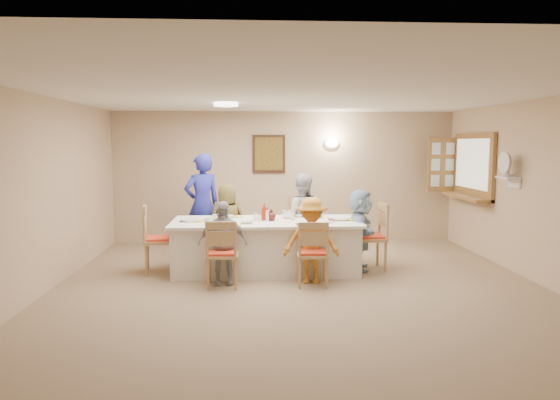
{
  "coord_description": "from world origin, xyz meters",
  "views": [
    {
      "loc": [
        -0.61,
        -6.04,
        1.9
      ],
      "look_at": [
        -0.2,
        1.4,
        1.05
      ],
      "focal_mm": 32.0,
      "sensor_mm": 36.0,
      "label": 1
    }
  ],
  "objects": [
    {
      "name": "desk_fan",
      "position": [
        3.1,
        1.05,
        1.55
      ],
      "size": [
        0.3,
        0.3,
        0.28
      ],
      "primitive_type": null,
      "color": "#A5A5A8",
      "rests_on": "fan_shelf"
    },
    {
      "name": "napkin_fr",
      "position": [
        0.36,
        0.79,
        0.77
      ],
      "size": [
        0.13,
        0.13,
        0.01
      ],
      "primitive_type": "cube",
      "color": "#D1E430",
      "rests_on": "dining_table"
    },
    {
      "name": "shutter_door",
      "position": [
        2.95,
        3.16,
        1.5
      ],
      "size": [
        0.55,
        0.04,
        1.0
      ],
      "primitive_type": "cube",
      "color": "olive",
      "rests_on": "room_walls"
    },
    {
      "name": "room_walls",
      "position": [
        0.0,
        0.0,
        1.51
      ],
      "size": [
        7.0,
        7.0,
        7.0
      ],
      "color": "tan",
      "rests_on": "ground"
    },
    {
      "name": "teacup_a",
      "position": [
        -1.24,
        0.95,
        0.8
      ],
      "size": [
        0.12,
        0.12,
        0.09
      ],
      "primitive_type": "imported",
      "rotation": [
        0.0,
        0.0,
        0.01
      ],
      "color": "white",
      "rests_on": "dining_table"
    },
    {
      "name": "ground",
      "position": [
        0.0,
        0.0,
        0.0
      ],
      "size": [
        7.0,
        7.0,
        0.0
      ],
      "primitive_type": "plane",
      "color": "#7D654A"
    },
    {
      "name": "caregiver",
      "position": [
        -1.47,
        2.41,
        0.86
      ],
      "size": [
        0.97,
        0.92,
        1.73
      ],
      "primitive_type": "imported",
      "rotation": [
        0.0,
        0.0,
        3.61
      ],
      "color": "#242A9D",
      "rests_on": "ground"
    },
    {
      "name": "chair_front_left",
      "position": [
        -1.02,
        0.46,
        0.46
      ],
      "size": [
        0.44,
        0.44,
        0.91
      ],
      "primitive_type": null,
      "rotation": [
        0.0,
        0.0,
        3.15
      ],
      "color": "tan",
      "rests_on": "ground"
    },
    {
      "name": "plate_fr",
      "position": [
        0.18,
        0.84,
        0.77
      ],
      "size": [
        0.24,
        0.24,
        0.01
      ],
      "primitive_type": "cylinder",
      "color": "white",
      "rests_on": "dining_table"
    },
    {
      "name": "napkin_le",
      "position": [
        -1.34,
        1.21,
        0.77
      ],
      "size": [
        0.13,
        0.13,
        0.01
      ],
      "primitive_type": "cube",
      "color": "#D1E430",
      "rests_on": "dining_table"
    },
    {
      "name": "plate_fl",
      "position": [
        -1.02,
        0.84,
        0.77
      ],
      "size": [
        0.23,
        0.23,
        0.01
      ],
      "primitive_type": "cylinder",
      "color": "white",
      "rests_on": "dining_table"
    },
    {
      "name": "ceiling_light",
      "position": [
        -1.0,
        1.5,
        2.47
      ],
      "size": [
        0.36,
        0.36,
        0.05
      ],
      "primitive_type": "cylinder",
      "color": "white",
      "rests_on": "room_walls"
    },
    {
      "name": "diner_right_end",
      "position": [
        1.0,
        1.26,
        0.61
      ],
      "size": [
        1.25,
        0.75,
        1.22
      ],
      "primitive_type": "imported",
      "rotation": [
        0.0,
        0.0,
        1.39
      ],
      "color": "#9CBCD9",
      "rests_on": "ground"
    },
    {
      "name": "chair_front_right",
      "position": [
        0.18,
        0.46,
        0.45
      ],
      "size": [
        0.45,
        0.45,
        0.9
      ],
      "primitive_type": null,
      "rotation": [
        0.0,
        0.0,
        3.09
      ],
      "color": "tan",
      "rests_on": "ground"
    },
    {
      "name": "plate_le",
      "position": [
        -1.52,
        1.26,
        0.77
      ],
      "size": [
        0.26,
        0.26,
        0.02
      ],
      "primitive_type": "cylinder",
      "color": "white",
      "rests_on": "dining_table"
    },
    {
      "name": "wall_picture",
      "position": [
        -0.3,
        3.46,
        1.7
      ],
      "size": [
        0.62,
        0.05,
        0.72
      ],
      "color": "#362213",
      "rests_on": "room_walls"
    },
    {
      "name": "chair_left_end",
      "position": [
        -1.97,
        1.26,
        0.51
      ],
      "size": [
        0.55,
        0.55,
        1.01
      ],
      "primitive_type": null,
      "rotation": [
        0.0,
        0.0,
        1.73
      ],
      "color": "tan",
      "rests_on": "ground"
    },
    {
      "name": "chair_right_end",
      "position": [
        1.13,
        1.26,
        0.51
      ],
      "size": [
        0.51,
        0.51,
        1.02
      ],
      "primitive_type": null,
      "rotation": [
        0.0,
        0.0,
        -1.53
      ],
      "color": "tan",
      "rests_on": "ground"
    },
    {
      "name": "plate_re",
      "position": [
        0.7,
        1.26,
        0.77
      ],
      "size": [
        0.22,
        0.22,
        0.01
      ],
      "primitive_type": "cylinder",
      "color": "white",
      "rests_on": "dining_table"
    },
    {
      "name": "plate_bl",
      "position": [
        -1.02,
        1.68,
        0.77
      ],
      "size": [
        0.25,
        0.25,
        0.02
      ],
      "primitive_type": "cylinder",
      "color": "white",
      "rests_on": "dining_table"
    },
    {
      "name": "chair_back_left",
      "position": [
        -1.02,
        2.06,
        0.47
      ],
      "size": [
        0.49,
        0.49,
        0.94
      ],
      "primitive_type": null,
      "rotation": [
        0.0,
        0.0,
        0.1
      ],
      "color": "tan",
      "rests_on": "ground"
    },
    {
      "name": "condiment_brown",
      "position": [
        -0.4,
        1.35,
        0.85
      ],
      "size": [
        0.11,
        0.11,
        0.19
      ],
      "primitive_type": "imported",
      "rotation": [
        0.0,
        0.0,
        0.17
      ],
      "color": "#441812",
      "rests_on": "dining_table"
    },
    {
      "name": "napkin_br",
      "position": [
        0.36,
        1.63,
        0.77
      ],
      "size": [
        0.14,
        0.14,
        0.01
      ],
      "primitive_type": "cube",
      "color": "#D1E430",
      "rests_on": "dining_table"
    },
    {
      "name": "bowl_b",
      "position": [
        -0.07,
        1.47,
        0.79
      ],
      "size": [
        0.32,
        0.32,
        0.06
      ],
      "primitive_type": "imported",
      "rotation": [
        0.0,
        0.0,
        -0.34
      ],
      "color": "white",
      "rests_on": "dining_table"
    },
    {
      "name": "napkin_bl",
      "position": [
        -0.84,
        1.63,
        0.77
      ],
      "size": [
        0.13,
        0.13,
        0.01
      ],
      "primitive_type": "cube",
      "color": "#D1E430",
      "rests_on": "dining_table"
    },
    {
      "name": "teacup_b",
      "position": [
        -0.02,
        1.81,
        0.8
      ],
      "size": [
        0.14,
        0.14,
        0.08
      ],
      "primitive_type": "imported",
      "rotation": [
        0.0,
        0.0,
        0.37
      ],
      "color": "white",
      "rests_on": "dining_table"
    },
    {
      "name": "drinking_glass",
      "position": [
        -0.57,
        1.31,
        0.82
      ],
      "size": [
        0.07,
        0.07,
        0.1
      ],
      "primitive_type": "cylinder",
      "color": "silver",
      "rests_on": "dining_table"
    },
    {
      "name": "diner_front_right",
      "position": [
        0.18,
        0.58,
        0.59
      ],
      "size": [
        0.82,
        0.54,
        1.17
      ],
      "primitive_type": "imported",
      "rotation": [
        0.0,
        0.0,
        -0.07
      ],
      "color": "orange",
      "rests_on": "ground"
    },
    {
      "name": "hatch_sill",
      "position": [
        3.09,
        2.4,
        0.97
      ],
      "size": [
        0.3,
        1.5,
        0.05
      ],
      "primitive_type": "cube",
      "color": "olive",
      "rests_on": "room_walls"
    },
    {
      "name": "condiment_ketchup",
      "position": [
        -0.44,
        1.28,
        0.89
      ],
      "size": [
        0.15,
        0.16,
        0.25
      ],
      "primitive_type": "imported",
      "rotation": [
        0.0,
        0.0,
        0.31
      ],
      "color": "#B41A0F",
      "rests_on": "dining_table"
    },
    {
      "name": "bowl_a",
      "position": [
        -0.7,
        1.01,
        0.78
      ],
      "size": [
        0.2,
        0.2,
        0.05
      ],
      "primitive_type": "imported",
      "rotation": [
        0.0,
        0.0,
        0.01
      ],
      "color": "white",
      "rests_on": "dining_table"
    },
    {
      "name": "placemat_br",
      "position": [
        0.18,
        1.68,
        0.76
      ],
      "size": [
        0.37,
        0.27,
        0.01
      ],
      "primitive_type": "cube",
      "color": "#472B19",
      "rests_on": "dining_table"
    },
    {
      "name": "fan_shelf",
      "position": [
        3.13,
        1.05,
        1.4
      ],
      "size": [
        0.22,
        0.36,
        0.03
      ],
      "primitive_type": "cube",
      "color": "white",
      "rests_on": "room_walls"
    },
    {
      "name": "plate_br",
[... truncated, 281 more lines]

